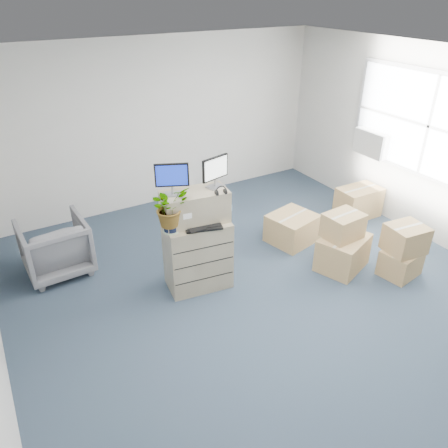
{
  "coord_description": "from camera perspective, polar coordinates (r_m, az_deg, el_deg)",
  "views": [
    {
      "loc": [
        -2.67,
        -3.31,
        3.52
      ],
      "look_at": [
        -0.51,
        0.4,
        1.12
      ],
      "focal_mm": 35.0,
      "sensor_mm": 36.0,
      "label": 1
    }
  ],
  "objects": [
    {
      "name": "filing_cabinet_upper",
      "position": [
        5.29,
        -3.81,
        2.28
      ],
      "size": [
        0.84,
        0.5,
        0.4
      ],
      "primitive_type": "cube",
      "rotation": [
        0.0,
        0.0,
        -0.14
      ],
      "color": "gray",
      "rests_on": "filing_cabinet_lower"
    },
    {
      "name": "keyboard",
      "position": [
        5.22,
        -2.7,
        -0.43
      ],
      "size": [
        0.48,
        0.3,
        0.02
      ],
      "primitive_type": "cube",
      "rotation": [
        0.0,
        0.0,
        -0.28
      ],
      "color": "black",
      "rests_on": "filing_cabinet_lower"
    },
    {
      "name": "monitor_right",
      "position": [
        5.23,
        -1.15,
        7.01
      ],
      "size": [
        0.39,
        0.19,
        0.39
      ],
      "rotation": [
        0.0,
        0.0,
        0.25
      ],
      "color": "#99999E",
      "rests_on": "filing_cabinet_upper"
    },
    {
      "name": "water_bottle",
      "position": [
        5.31,
        -3.24,
        1.47
      ],
      "size": [
        0.07,
        0.07,
        0.24
      ],
      "primitive_type": "cylinder",
      "color": "#96989E",
      "rests_on": "filing_cabinet_lower"
    },
    {
      "name": "ground",
      "position": [
        5.52,
        6.81,
        -10.63
      ],
      "size": [
        7.0,
        7.0,
        0.0
      ],
      "primitive_type": "plane",
      "color": "#222F3E",
      "rests_on": "ground"
    },
    {
      "name": "cardboard_boxes",
      "position": [
        6.66,
        15.62,
        -0.88
      ],
      "size": [
        2.22,
        2.05,
        0.82
      ],
      "color": "#9C7D4B",
      "rests_on": "ground"
    },
    {
      "name": "monitor_left",
      "position": [
        5.06,
        -6.83,
        6.05
      ],
      "size": [
        0.37,
        0.22,
        0.39
      ],
      "rotation": [
        0.0,
        0.0,
        -0.42
      ],
      "color": "#99999E",
      "rests_on": "filing_cabinet_upper"
    },
    {
      "name": "wall_back",
      "position": [
        7.63,
        -8.65,
        12.77
      ],
      "size": [
        6.0,
        0.02,
        2.8
      ],
      "primitive_type": "cube",
      "color": "#B9B7B0",
      "rests_on": "ground"
    },
    {
      "name": "office_chair",
      "position": [
        6.28,
        -21.23,
        -2.5
      ],
      "size": [
        0.86,
        0.81,
        0.85
      ],
      "primitive_type": "imported",
      "rotation": [
        0.0,
        0.0,
        3.19
      ],
      "color": "slate",
      "rests_on": "ground"
    },
    {
      "name": "tissue_box",
      "position": [
        5.48,
        -0.21,
        2.09
      ],
      "size": [
        0.22,
        0.11,
        0.08
      ],
      "primitive_type": "cube",
      "rotation": [
        0.0,
        0.0,
        -0.02
      ],
      "color": "#4492E9",
      "rests_on": "external_drive"
    },
    {
      "name": "external_drive",
      "position": [
        5.5,
        -0.67,
        1.41
      ],
      "size": [
        0.18,
        0.14,
        0.05
      ],
      "primitive_type": "cube",
      "rotation": [
        0.0,
        0.0,
        -0.12
      ],
      "color": "black",
      "rests_on": "filing_cabinet_lower"
    },
    {
      "name": "headphones",
      "position": [
        5.12,
        -0.4,
        4.34
      ],
      "size": [
        0.13,
        0.03,
        0.13
      ],
      "primitive_type": "torus",
      "rotation": [
        1.57,
        0.0,
        -0.14
      ],
      "color": "black",
      "rests_on": "filing_cabinet_upper"
    },
    {
      "name": "ac_unit",
      "position": [
        7.63,
        18.8,
        9.99
      ],
      "size": [
        0.24,
        0.6,
        0.4
      ],
      "primitive_type": "cube",
      "color": "silver",
      "rests_on": "wall_right"
    },
    {
      "name": "phone_dock",
      "position": [
        5.34,
        -4.5,
        0.62
      ],
      "size": [
        0.06,
        0.05,
        0.12
      ],
      "rotation": [
        0.0,
        0.0,
        -0.14
      ],
      "color": "silver",
      "rests_on": "filing_cabinet_lower"
    },
    {
      "name": "window",
      "position": [
        7.03,
        25.33,
        11.49
      ],
      "size": [
        0.07,
        2.72,
        1.52
      ],
      "color": "#98979A",
      "rests_on": "wall_right"
    },
    {
      "name": "mouse",
      "position": [
        5.36,
        0.02,
        0.5
      ],
      "size": [
        0.09,
        0.05,
        0.03
      ],
      "primitive_type": "ellipsoid",
      "rotation": [
        0.0,
        0.0,
        -0.01
      ],
      "color": "silver",
      "rests_on": "filing_cabinet_lower"
    },
    {
      "name": "potted_plant",
      "position": [
        5.07,
        -7.09,
        1.64
      ],
      "size": [
        0.52,
        0.56,
        0.46
      ],
      "rotation": [
        0.0,
        0.0,
        -0.14
      ],
      "color": "#ABC09B",
      "rests_on": "filing_cabinet_lower"
    },
    {
      "name": "filing_cabinet_lower",
      "position": [
        5.59,
        -3.45,
        -3.99
      ],
      "size": [
        0.86,
        0.59,
        0.93
      ],
      "primitive_type": "cube",
      "rotation": [
        0.0,
        0.0,
        -0.14
      ],
      "color": "gray",
      "rests_on": "ground"
    }
  ]
}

